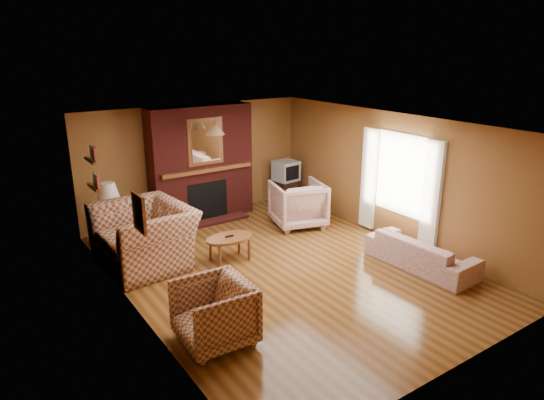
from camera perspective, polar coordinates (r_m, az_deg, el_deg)
floor at (r=8.20m, az=1.42°, el=-7.97°), size 6.50×6.50×0.00m
ceiling at (r=7.47m, az=1.56°, el=8.84°), size 6.50×6.50×0.00m
wall_back at (r=10.47m, az=-8.96°, el=4.54°), size 6.50×0.00×6.50m
wall_front at (r=5.63m, az=21.35°, el=-8.34°), size 6.50×0.00×6.50m
wall_left at (r=6.69m, az=-16.24°, el=-3.63°), size 0.00×6.50×6.50m
wall_right at (r=9.37m, az=14.02°, el=2.66°), size 0.00×6.50×6.50m
fireplace at (r=10.24m, az=-8.31°, el=4.17°), size 2.20×0.82×2.40m
window_right at (r=9.23m, az=14.70°, el=1.91°), size 0.10×1.85×2.00m
bookshelf at (r=8.33m, az=-20.33°, el=3.52°), size 0.09×0.55×0.71m
botanical_print at (r=6.31m, az=-15.36°, el=-1.46°), size 0.05×0.40×0.50m
pendant_light at (r=9.47m, az=-6.69°, el=8.19°), size 0.36×0.36×0.48m
plaid_loveseat at (r=8.39m, az=-14.76°, el=-4.13°), size 1.50×1.69×1.03m
plaid_armchair at (r=6.17m, az=-6.84°, el=-13.09°), size 0.93×0.91×0.81m
floral_sofa at (r=8.47m, az=17.15°, el=-5.91°), size 0.81×1.89×0.54m
floral_armchair at (r=9.90m, az=3.05°, el=-0.47°), size 1.23×1.25×0.93m
coffee_table at (r=8.35m, az=-5.03°, el=-4.70°), size 0.85×0.53×0.46m
side_table at (r=9.31m, az=-18.27°, el=-3.62°), size 0.49×0.49×0.61m
table_lamp at (r=9.10m, az=-18.66°, el=0.23°), size 0.38×0.38×0.63m
tv_stand at (r=11.34m, az=1.63°, el=0.97°), size 0.56×0.52×0.56m
crt_tv at (r=11.19m, az=1.67°, el=3.46°), size 0.54×0.54×0.46m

